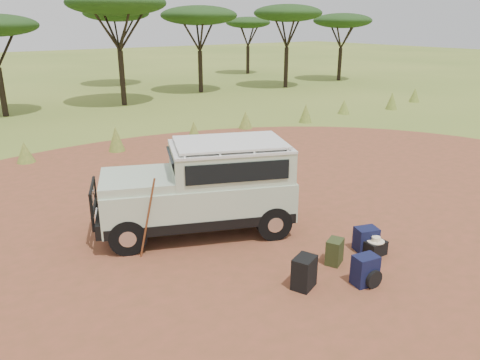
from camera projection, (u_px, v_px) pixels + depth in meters
ground at (270, 239)px, 10.17m from camera, size 140.00×140.00×0.00m
dirt_clearing at (270, 239)px, 10.17m from camera, size 23.00×23.00×0.01m
grass_fringe at (121, 140)px, 16.77m from camera, size 36.60×1.60×0.90m
acacia_treeline at (42, 12)px, 24.23m from camera, size 46.70×13.20×6.26m
safari_vehicle at (204, 190)px, 10.22m from camera, size 4.49×3.14×2.05m
walking_staff at (148, 219)px, 9.15m from camera, size 0.38×0.23×1.66m
backpack_black at (304, 273)px, 8.23m from camera, size 0.52×0.46×0.59m
backpack_navy at (365, 270)px, 8.34m from camera, size 0.48×0.38×0.56m
backpack_olive at (335, 252)px, 9.06m from camera, size 0.45×0.40×0.51m
duffel_navy at (366, 239)px, 9.59m from camera, size 0.53×0.46×0.50m
hard_case at (375, 248)px, 9.43m from camera, size 0.44×0.32×0.30m
stuff_sack at (368, 276)px, 8.36m from camera, size 0.36×0.36×0.34m
safari_hat at (376, 240)px, 9.37m from camera, size 0.35×0.35×0.10m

